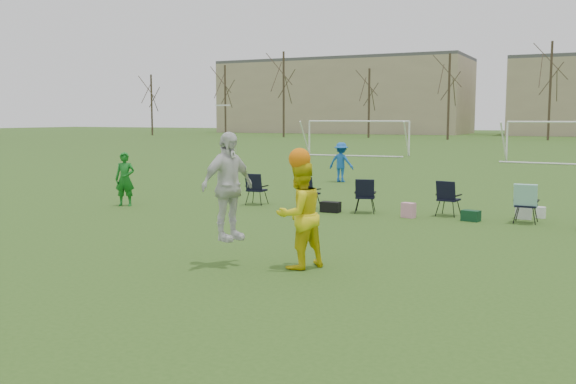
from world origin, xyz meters
The scene contains 8 objects.
ground centered at (0.00, 0.00, 0.00)m, with size 260.00×260.00×0.00m, color #2F5219.
fielder_green_near centered at (-7.33, 5.90, 0.82)m, with size 0.60×0.39×1.63m, color #12681B.
fielder_blue centered at (-4.09, 15.57, 0.82)m, with size 1.06×0.61×1.64m, color #1756B0.
center_contest centered at (0.30, 0.70, 1.20)m, with size 2.17×1.60×2.90m.
sideline_setup centered at (2.00, 7.87, 0.53)m, with size 11.28×1.78×1.82m.
goal_left centered at (-10.00, 34.00, 1.92)m, with size 7.39×0.76×2.46m.
goal_mid centered at (4.00, 32.00, 1.92)m, with size 7.40×0.63×2.46m.
tree_line centered at (0.24, 69.85, 5.09)m, with size 110.28×3.28×11.40m.
Camera 1 is at (5.57, -9.30, 2.67)m, focal length 40.00 mm.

